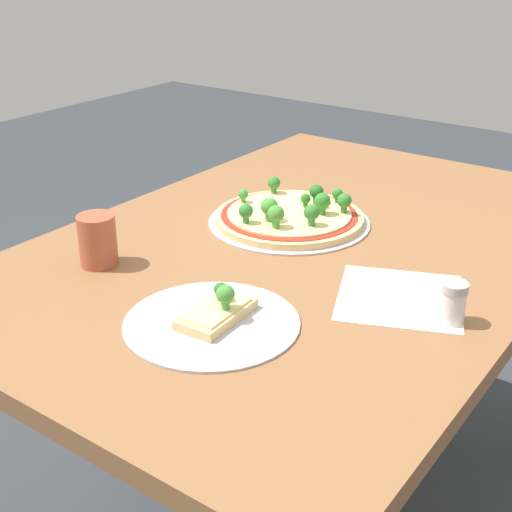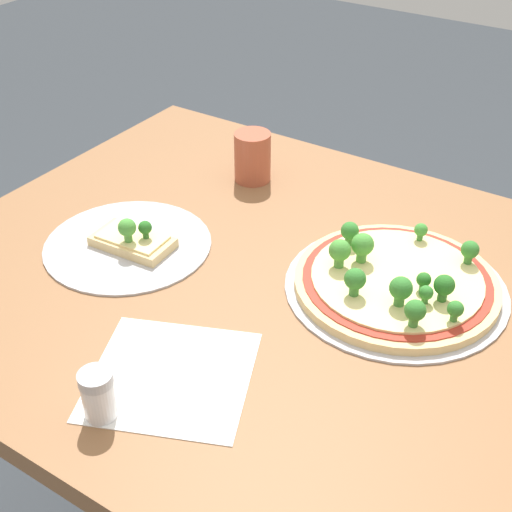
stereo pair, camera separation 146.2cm
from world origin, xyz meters
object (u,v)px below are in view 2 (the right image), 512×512
object	(u,v)px
dining_table	(335,352)
condiment_shaker	(98,395)
pizza_tray_slice	(130,242)
pizza_tray_whole	(396,281)
drinking_cup	(252,157)

from	to	relation	value
dining_table	condiment_shaker	size ratio (longest dim) A/B	19.27
condiment_shaker	pizza_tray_slice	bearing A→B (deg)	125.82
pizza_tray_whole	pizza_tray_slice	xyz separation A→B (m)	(-0.42, -0.13, -0.01)
drinking_cup	dining_table	bearing A→B (deg)	-38.28
dining_table	pizza_tray_whole	distance (m)	0.15
pizza_tray_whole	pizza_tray_slice	bearing A→B (deg)	-162.38
dining_table	pizza_tray_whole	bearing A→B (deg)	56.33
pizza_tray_slice	pizza_tray_whole	bearing A→B (deg)	17.62
pizza_tray_slice	drinking_cup	world-z (taller)	drinking_cup
pizza_tray_slice	condiment_shaker	xyz separation A→B (m)	(0.22, -0.30, 0.03)
pizza_tray_slice	condiment_shaker	bearing A→B (deg)	-54.18
dining_table	pizza_tray_whole	world-z (taller)	pizza_tray_whole
condiment_shaker	pizza_tray_whole	bearing A→B (deg)	65.28
dining_table	condiment_shaker	bearing A→B (deg)	-112.49
drinking_cup	pizza_tray_slice	bearing A→B (deg)	-97.98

